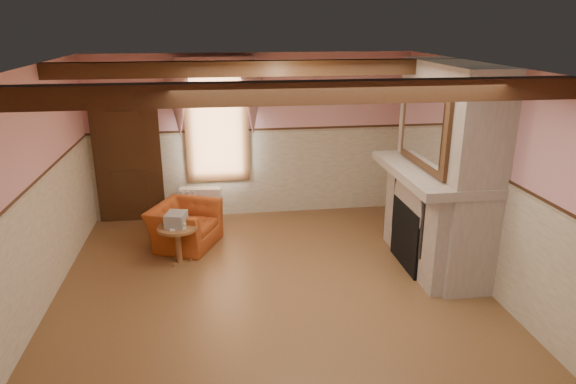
{
  "coord_description": "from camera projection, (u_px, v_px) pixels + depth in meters",
  "views": [
    {
      "loc": [
        -0.64,
        -5.67,
        3.31
      ],
      "look_at": [
        0.3,
        0.8,
        1.11
      ],
      "focal_mm": 32.0,
      "sensor_mm": 36.0,
      "label": 1
    }
  ],
  "objects": [
    {
      "name": "fireplace",
      "position": [
        446.0,
        169.0,
        6.91
      ],
      "size": [
        0.85,
        2.0,
        2.8
      ],
      "primitive_type": "cube",
      "color": "gray",
      "rests_on": "floor"
    },
    {
      "name": "book_stack",
      "position": [
        176.0,
        220.0,
        7.17
      ],
      "size": [
        0.33,
        0.37,
        0.2
      ],
      "primitive_type": "cube",
      "rotation": [
        0.0,
        0.0,
        -0.23
      ],
      "color": "#B7AD8C",
      "rests_on": "side_table"
    },
    {
      "name": "ceiling_beam_front",
      "position": [
        287.0,
        93.0,
        4.47
      ],
      "size": [
        5.5,
        0.18,
        0.2
      ],
      "primitive_type": "cube",
      "color": "black",
      "rests_on": "ceiling"
    },
    {
      "name": "chair_rail",
      "position": [
        272.0,
        183.0,
        5.98
      ],
      "size": [
        5.5,
        6.0,
        0.08
      ],
      "primitive_type": null,
      "color": "black",
      "rests_on": "wainscot"
    },
    {
      "name": "jar_yellow",
      "position": [
        447.0,
        172.0,
        6.47
      ],
      "size": [
        0.06,
        0.06,
        0.12
      ],
      "primitive_type": "cylinder",
      "color": "gold",
      "rests_on": "mantel"
    },
    {
      "name": "firebox",
      "position": [
        410.0,
        235.0,
        7.15
      ],
      "size": [
        0.2,
        0.95,
        0.9
      ],
      "primitive_type": "cube",
      "color": "black",
      "rests_on": "floor"
    },
    {
      "name": "overmantel_mirror",
      "position": [
        424.0,
        128.0,
        6.68
      ],
      "size": [
        0.06,
        1.44,
        1.04
      ],
      "primitive_type": "cube",
      "color": "silver",
      "rests_on": "fireplace"
    },
    {
      "name": "wall_front",
      "position": [
        328.0,
        341.0,
        3.2
      ],
      "size": [
        5.5,
        0.02,
        2.8
      ],
      "primitive_type": "cube",
      "color": "pink",
      "rests_on": "floor"
    },
    {
      "name": "window_drapes",
      "position": [
        215.0,
        88.0,
        8.36
      ],
      "size": [
        1.3,
        0.14,
        1.4
      ],
      "primitive_type": "cube",
      "color": "gray",
      "rests_on": "wall_back"
    },
    {
      "name": "door",
      "position": [
        128.0,
        161.0,
        8.6
      ],
      "size": [
        1.1,
        0.1,
        2.1
      ],
      "primitive_type": "cube",
      "color": "black",
      "rests_on": "floor"
    },
    {
      "name": "radiator",
      "position": [
        201.0,
        205.0,
        8.77
      ],
      "size": [
        0.72,
        0.27,
        0.6
      ],
      "primitive_type": "cube",
      "rotation": [
        0.0,
        0.0,
        -0.13
      ],
      "color": "silver",
      "rests_on": "floor"
    },
    {
      "name": "wall_right",
      "position": [
        491.0,
        181.0,
        6.39
      ],
      "size": [
        0.02,
        6.0,
        2.8
      ],
      "primitive_type": "cube",
      "color": "pink",
      "rests_on": "floor"
    },
    {
      "name": "wainscot",
      "position": [
        273.0,
        242.0,
        6.22
      ],
      "size": [
        5.5,
        6.0,
        1.5
      ],
      "primitive_type": null,
      "color": "beige",
      "rests_on": "floor"
    },
    {
      "name": "oil_lamp",
      "position": [
        424.0,
        152.0,
        7.14
      ],
      "size": [
        0.11,
        0.11,
        0.28
      ],
      "primitive_type": "cylinder",
      "color": "gold",
      "rests_on": "mantel"
    },
    {
      "name": "floor",
      "position": [
        274.0,
        296.0,
        6.46
      ],
      "size": [
        5.5,
        6.0,
        0.01
      ],
      "primitive_type": "cube",
      "color": "brown",
      "rests_on": "ground"
    },
    {
      "name": "armchair",
      "position": [
        185.0,
        225.0,
        7.83
      ],
      "size": [
        1.2,
        1.26,
        0.65
      ],
      "primitive_type": "imported",
      "rotation": [
        0.0,
        0.0,
        1.15
      ],
      "color": "#994219",
      "rests_on": "floor"
    },
    {
      "name": "wall_left",
      "position": [
        24.0,
        202.0,
        5.64
      ],
      "size": [
        0.02,
        6.0,
        2.8
      ],
      "primitive_type": "cube",
      "color": "pink",
      "rests_on": "floor"
    },
    {
      "name": "ceiling",
      "position": [
        271.0,
        69.0,
        5.57
      ],
      "size": [
        5.5,
        6.0,
        0.01
      ],
      "primitive_type": "cube",
      "color": "silver",
      "rests_on": "wall_back"
    },
    {
      "name": "wall_back",
      "position": [
        252.0,
        136.0,
        8.83
      ],
      "size": [
        5.5,
        0.02,
        2.8
      ],
      "primitive_type": "cube",
      "color": "pink",
      "rests_on": "floor"
    },
    {
      "name": "window",
      "position": [
        217.0,
        123.0,
        8.64
      ],
      "size": [
        1.06,
        0.08,
        2.02
      ],
      "primitive_type": "cube",
      "color": "white",
      "rests_on": "wall_back"
    },
    {
      "name": "mantel",
      "position": [
        433.0,
        172.0,
        6.9
      ],
      "size": [
        1.05,
        2.05,
        0.12
      ],
      "primitive_type": "cube",
      "color": "gray",
      "rests_on": "fireplace"
    },
    {
      "name": "candle_red",
      "position": [
        448.0,
        171.0,
        6.46
      ],
      "size": [
        0.06,
        0.06,
        0.16
      ],
      "primitive_type": "cylinder",
      "color": "maroon",
      "rests_on": "mantel"
    },
    {
      "name": "side_table",
      "position": [
        179.0,
        244.0,
        7.29
      ],
      "size": [
        0.59,
        0.59,
        0.55
      ],
      "primitive_type": "cylinder",
      "rotation": [
        0.0,
        0.0,
        -0.06
      ],
      "color": "brown",
      "rests_on": "floor"
    },
    {
      "name": "ceiling_beam_back",
      "position": [
        261.0,
        68.0,
        6.72
      ],
      "size": [
        5.5,
        0.18,
        0.2
      ],
      "primitive_type": "cube",
      "color": "black",
      "rests_on": "ceiling"
    },
    {
      "name": "bowl",
      "position": [
        439.0,
        168.0,
        6.71
      ],
      "size": [
        0.3,
        0.3,
        0.07
      ],
      "primitive_type": "imported",
      "color": "brown",
      "rests_on": "mantel"
    },
    {
      "name": "mantel_clock",
      "position": [
        413.0,
        147.0,
        7.55
      ],
      "size": [
        0.14,
        0.24,
        0.2
      ],
      "primitive_type": "cube",
      "color": "black",
      "rests_on": "mantel"
    }
  ]
}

